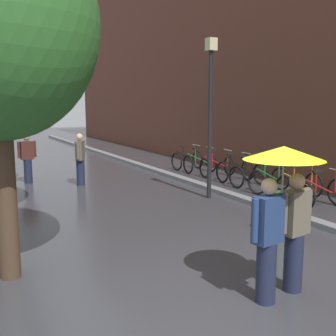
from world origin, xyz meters
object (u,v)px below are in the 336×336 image
object	(u,v)px
parked_bicycle_5	(217,166)
couple_under_umbrella	(282,200)
litter_bin	(283,213)
parked_bicycle_3	(249,175)
pedestrian_walking_far	(27,158)
parked_bicycle_4	(235,170)
parked_bicycle_6	(200,163)
parked_bicycle_0	(322,193)
parked_bicycle_2	(269,180)
parked_bicycle_1	(299,186)
parked_bicycle_7	(187,160)
street_lamp_post	(210,107)
pedestrian_walking_midground	(80,159)

from	to	relation	value
parked_bicycle_5	couple_under_umbrella	distance (m)	9.19
litter_bin	parked_bicycle_3	bearing A→B (deg)	59.33
pedestrian_walking_far	parked_bicycle_4	bearing A→B (deg)	-25.85
parked_bicycle_6	parked_bicycle_0	bearing A→B (deg)	-90.87
parked_bicycle_5	parked_bicycle_2	bearing A→B (deg)	-92.52
parked_bicycle_1	parked_bicycle_3	size ratio (longest dim) A/B	0.98
parked_bicycle_7	couple_under_umbrella	world-z (taller)	couple_under_umbrella
parked_bicycle_0	parked_bicycle_3	distance (m)	2.94
parked_bicycle_0	street_lamp_post	bearing A→B (deg)	130.54
parked_bicycle_0	litter_bin	bearing A→B (deg)	-154.05
parked_bicycle_6	parked_bicycle_7	distance (m)	0.91
parked_bicycle_0	parked_bicycle_5	xyz separation A→B (m)	(0.18, 4.83, 0.00)
parked_bicycle_4	pedestrian_walking_far	bearing A→B (deg)	154.15
parked_bicycle_0	parked_bicycle_7	size ratio (longest dim) A/B	0.99
parked_bicycle_0	pedestrian_walking_midground	size ratio (longest dim) A/B	0.69
pedestrian_walking_midground	pedestrian_walking_far	distance (m)	1.83
parked_bicycle_3	parked_bicycle_7	distance (m)	3.79
parked_bicycle_0	parked_bicycle_1	world-z (taller)	same
street_lamp_post	pedestrian_walking_far	xyz separation A→B (m)	(-4.03, 4.54, -1.68)
parked_bicycle_3	street_lamp_post	bearing A→B (deg)	-159.64
parked_bicycle_5	parked_bicycle_4	bearing A→B (deg)	-89.67
parked_bicycle_4	pedestrian_walking_far	xyz separation A→B (m)	(-6.11, 2.96, 0.43)
street_lamp_post	pedestrian_walking_far	size ratio (longest dim) A/B	2.67
parked_bicycle_4	parked_bicycle_2	bearing A→B (deg)	-94.15
couple_under_umbrella	pedestrian_walking_far	distance (m)	10.04
parked_bicycle_2	parked_bicycle_3	world-z (taller)	same
parked_bicycle_3	parked_bicycle_0	bearing A→B (deg)	-91.43
parked_bicycle_7	street_lamp_post	distance (m)	5.37
parked_bicycle_1	couple_under_umbrella	xyz separation A→B (m)	(-4.47, -4.06, 0.96)
parked_bicycle_6	couple_under_umbrella	bearing A→B (deg)	-116.04
parked_bicycle_2	parked_bicycle_6	world-z (taller)	same
parked_bicycle_6	street_lamp_post	distance (m)	4.63
parked_bicycle_5	pedestrian_walking_midground	world-z (taller)	pedestrian_walking_midground
parked_bicycle_7	pedestrian_walking_midground	world-z (taller)	pedestrian_walking_midground
parked_bicycle_1	parked_bicycle_6	bearing A→B (deg)	91.05
parked_bicycle_0	parked_bicycle_6	size ratio (longest dim) A/B	1.05
parked_bicycle_0	pedestrian_walking_far	xyz separation A→B (m)	(-5.93, 6.76, 0.43)
parked_bicycle_1	parked_bicycle_4	bearing A→B (deg)	89.86
parked_bicycle_3	street_lamp_post	xyz separation A→B (m)	(-1.96, -0.73, 2.12)
parked_bicycle_2	pedestrian_walking_midground	bearing A→B (deg)	141.69
parked_bicycle_3	pedestrian_walking_midground	size ratio (longest dim) A/B	0.69
parked_bicycle_7	street_lamp_post	size ratio (longest dim) A/B	0.27
parked_bicycle_3	couple_under_umbrella	bearing A→B (deg)	-125.67
parked_bicycle_5	street_lamp_post	bearing A→B (deg)	-128.33
parked_bicycle_1	parked_bicycle_2	distance (m)	1.07
parked_bicycle_2	parked_bicycle_6	distance (m)	3.83
parked_bicycle_2	parked_bicycle_6	bearing A→B (deg)	89.49
parked_bicycle_6	parked_bicycle_7	bearing A→B (deg)	90.68
parked_bicycle_7	pedestrian_walking_far	size ratio (longest dim) A/B	0.72
parked_bicycle_6	litter_bin	size ratio (longest dim) A/B	1.28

